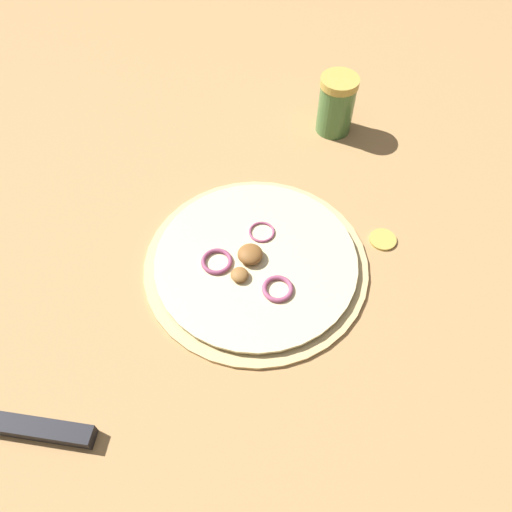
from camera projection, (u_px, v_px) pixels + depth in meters
The scene contains 4 objects.
ground_plane at pixel (256, 265), 0.64m from camera, with size 3.00×3.00×0.00m, color tan.
pizza at pixel (256, 262), 0.64m from camera, with size 0.29×0.29×0.03m.
spice_jar at pixel (336, 104), 0.76m from camera, with size 0.06×0.06×0.09m.
loose_cap at pixel (383, 239), 0.66m from camera, with size 0.04×0.04×0.01m.
Camera 1 is at (-0.36, -0.06, 0.53)m, focal length 35.00 mm.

